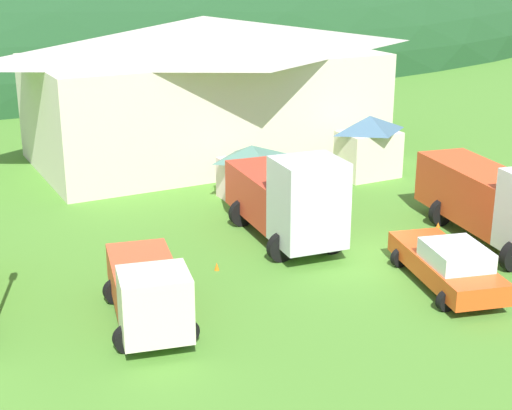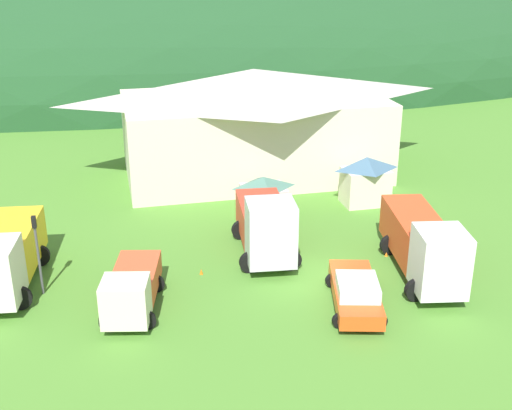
# 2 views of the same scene
# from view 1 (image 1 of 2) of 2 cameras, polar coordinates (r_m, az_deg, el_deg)

# --- Properties ---
(ground_plane) EXTENTS (200.00, 200.00, 0.00)m
(ground_plane) POSITION_cam_1_polar(r_m,az_deg,el_deg) (28.86, 8.87, -3.79)
(ground_plane) COLOR #4C842D
(forested_hill_backdrop) EXTENTS (140.09, 60.00, 33.72)m
(forested_hill_backdrop) POSITION_cam_1_polar(r_m,az_deg,el_deg) (84.55, -16.58, 10.42)
(forested_hill_backdrop) COLOR #1E4723
(forested_hill_backdrop) RESTS_ON ground
(depot_building) EXTENTS (19.35, 10.47, 7.56)m
(depot_building) POSITION_cam_1_polar(r_m,az_deg,el_deg) (41.56, -3.85, 8.87)
(depot_building) COLOR beige
(depot_building) RESTS_ON ground
(play_shed_cream) EXTENTS (3.05, 2.20, 3.11)m
(play_shed_cream) POSITION_cam_1_polar(r_m,az_deg,el_deg) (38.45, 8.41, 4.42)
(play_shed_cream) COLOR beige
(play_shed_cream) RESTS_ON ground
(play_shed_pink) EXTENTS (2.81, 2.38, 2.50)m
(play_shed_pink) POSITION_cam_1_polar(r_m,az_deg,el_deg) (34.70, -0.32, 2.54)
(play_shed_pink) COLOR beige
(play_shed_pink) RESTS_ON ground
(light_truck_cream) EXTENTS (3.13, 5.74, 2.32)m
(light_truck_cream) POSITION_cam_1_polar(r_m,az_deg,el_deg) (23.26, -8.04, -6.32)
(light_truck_cream) COLOR beige
(light_truck_cream) RESTS_ON ground
(tow_truck_silver) EXTENTS (3.58, 6.99, 3.74)m
(tow_truck_silver) POSITION_cam_1_polar(r_m,az_deg,el_deg) (29.37, 2.43, 0.56)
(tow_truck_silver) COLOR silver
(tow_truck_silver) RESTS_ON ground
(heavy_rig_white) EXTENTS (3.86, 8.40, 3.49)m
(heavy_rig_white) POSITION_cam_1_polar(r_m,az_deg,el_deg) (30.56, 17.72, 0.32)
(heavy_rig_white) COLOR white
(heavy_rig_white) RESTS_ON ground
(service_pickup_orange) EXTENTS (3.23, 5.66, 1.66)m
(service_pickup_orange) POSITION_cam_1_polar(r_m,az_deg,el_deg) (26.50, 14.13, -4.28)
(service_pickup_orange) COLOR #E64D1B
(service_pickup_orange) RESTS_ON ground
(traffic_cone_near_pickup) EXTENTS (0.36, 0.36, 0.59)m
(traffic_cone_near_pickup) POSITION_cam_1_polar(r_m,az_deg,el_deg) (27.34, -2.94, -4.88)
(traffic_cone_near_pickup) COLOR orange
(traffic_cone_near_pickup) RESTS_ON ground
(traffic_cone_mid_row) EXTENTS (0.36, 0.36, 0.46)m
(traffic_cone_mid_row) POSITION_cam_1_polar(r_m,az_deg,el_deg) (32.27, 13.43, -1.64)
(traffic_cone_mid_row) COLOR orange
(traffic_cone_mid_row) RESTS_ON ground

